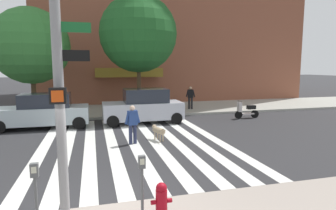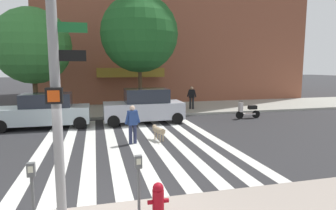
% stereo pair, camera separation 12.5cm
% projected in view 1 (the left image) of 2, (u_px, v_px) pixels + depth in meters
% --- Properties ---
extents(ground_plane, '(160.00, 160.00, 0.00)m').
position_uv_depth(ground_plane, '(102.00, 144.00, 12.01)').
color(ground_plane, '#2B2B2D').
extents(sidewalk_far, '(80.00, 6.00, 0.15)m').
position_uv_depth(sidewalk_far, '(97.00, 111.00, 20.35)').
color(sidewalk_far, '#9D9D92').
rests_on(sidewalk_far, ground_plane).
extents(crosswalk_stripes, '(7.65, 10.84, 0.01)m').
position_uv_depth(crosswalk_stripes, '(133.00, 142.00, 12.35)').
color(crosswalk_stripes, silver).
rests_on(crosswalk_stripes, ground_plane).
extents(traffic_light_pole, '(0.74, 0.46, 5.80)m').
position_uv_depth(traffic_light_pole, '(57.00, 51.00, 5.03)').
color(traffic_light_pole, gray).
rests_on(traffic_light_pole, sidewalk_near).
extents(fire_hydrant, '(0.44, 0.32, 0.76)m').
position_uv_depth(fire_hydrant, '(161.00, 201.00, 5.86)').
color(fire_hydrant, maroon).
rests_on(fire_hydrant, sidewalk_near).
extents(parking_meter_curbside, '(0.14, 0.11, 1.36)m').
position_uv_depth(parking_meter_curbside, '(36.00, 188.00, 5.26)').
color(parking_meter_curbside, '#515456').
rests_on(parking_meter_curbside, sidewalk_near).
extents(parking_meter_second_along, '(0.14, 0.11, 1.36)m').
position_uv_depth(parking_meter_second_along, '(142.00, 179.00, 5.71)').
color(parking_meter_second_along, '#515456').
rests_on(parking_meter_second_along, sidewalk_near).
extents(parked_car_behind_first, '(4.70, 1.92, 1.83)m').
position_uv_depth(parked_car_behind_first, '(43.00, 111.00, 15.12)').
color(parked_car_behind_first, '#B0C0C5').
rests_on(parked_car_behind_first, ground_plane).
extents(parked_car_third_in_line, '(4.50, 1.98, 1.97)m').
position_uv_depth(parked_car_third_in_line, '(143.00, 107.00, 16.48)').
color(parked_car_third_in_line, '#B1B4C1').
rests_on(parked_car_third_in_line, ground_plane).
extents(parked_scooter, '(1.63, 0.50, 1.11)m').
position_uv_depth(parked_scooter, '(247.00, 111.00, 17.94)').
color(parked_scooter, black).
rests_on(parked_scooter, ground_plane).
extents(street_tree_nearest, '(4.70, 4.70, 6.70)m').
position_uv_depth(street_tree_nearest, '(31.00, 46.00, 17.67)').
color(street_tree_nearest, '#4C3823').
rests_on(street_tree_nearest, sidewalk_far).
extents(street_tree_middle, '(4.93, 4.93, 7.62)m').
position_uv_depth(street_tree_middle, '(138.00, 34.00, 18.24)').
color(street_tree_middle, '#4C3823').
rests_on(street_tree_middle, sidewalk_far).
extents(pedestrian_dog_walker, '(0.70, 0.34, 1.64)m').
position_uv_depth(pedestrian_dog_walker, '(133.00, 122.00, 11.96)').
color(pedestrian_dog_walker, '#282D4C').
rests_on(pedestrian_dog_walker, ground_plane).
extents(dog_on_leash, '(0.47, 1.05, 0.65)m').
position_uv_depth(dog_on_leash, '(158.00, 130.00, 12.61)').
color(dog_on_leash, tan).
rests_on(dog_on_leash, ground_plane).
extents(pedestrian_bystander, '(0.64, 0.45, 1.64)m').
position_uv_depth(pedestrian_bystander, '(190.00, 96.00, 20.79)').
color(pedestrian_bystander, black).
rests_on(pedestrian_bystander, sidewalk_far).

